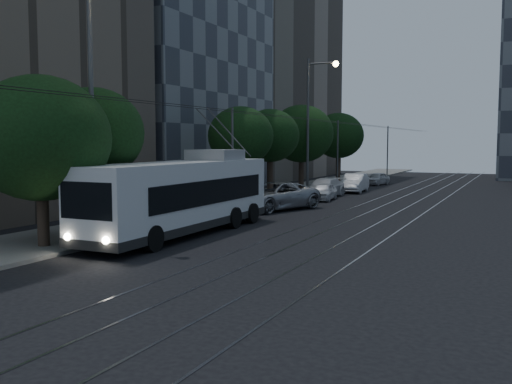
{
  "coord_description": "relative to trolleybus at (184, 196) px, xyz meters",
  "views": [
    {
      "loc": [
        9.92,
        -18.84,
        4.05
      ],
      "look_at": [
        -0.07,
        2.15,
        2.02
      ],
      "focal_mm": 40.0,
      "sensor_mm": 36.0,
      "label": 1
    }
  ],
  "objects": [
    {
      "name": "trolleybus",
      "position": [
        0.0,
        0.0,
        0.0
      ],
      "size": [
        2.75,
        12.46,
        5.63
      ],
      "rotation": [
        0.0,
        0.0,
        0.01
      ],
      "color": "white",
      "rests_on": "ground"
    },
    {
      "name": "streetlamp_far",
      "position": [
        -1.37,
        20.5,
        4.55
      ],
      "size": [
        2.51,
        0.44,
        10.43
      ],
      "color": "#4E4E51",
      "rests_on": "ground"
    },
    {
      "name": "building_tan_far",
      "position": [
        -15.31,
        39.67,
        15.71
      ],
      "size": [
        14.4,
        22.4,
        34.8
      ],
      "color": "gray",
      "rests_on": "ground"
    },
    {
      "name": "car_white_d",
      "position": [
        0.75,
        32.67,
        -1.1
      ],
      "size": [
        2.03,
        3.73,
        1.21
      ],
      "primitive_type": "imported",
      "rotation": [
        0.0,
        0.0,
        -0.18
      ],
      "color": "silver",
      "rests_on": "ground"
    },
    {
      "name": "tree_1",
      "position": [
        -3.31,
        -1.92,
        2.72
      ],
      "size": [
        4.35,
        4.35,
        6.41
      ],
      "color": "#2E2119",
      "rests_on": "ground"
    },
    {
      "name": "building_glass_mid",
      "position": [
        -15.31,
        19.67,
        11.71
      ],
      "size": [
        14.4,
        18.4,
        26.8
      ],
      "color": "#373C46",
      "rests_on": "ground"
    },
    {
      "name": "ground",
      "position": [
        3.69,
        -2.33,
        -1.71
      ],
      "size": [
        120.0,
        120.0,
        0.0
      ],
      "primitive_type": "plane",
      "color": "black",
      "rests_on": "ground"
    },
    {
      "name": "streetlamp_near",
      "position": [
        -1.68,
        -3.39,
        4.41
      ],
      "size": [
        2.46,
        0.44,
        10.17
      ],
      "color": "#4E4E51",
      "rests_on": "ground"
    },
    {
      "name": "tree_0",
      "position": [
        -2.81,
        -5.38,
        2.49
      ],
      "size": [
        5.21,
        5.21,
        6.55
      ],
      "color": "#2E2119",
      "rests_on": "ground"
    },
    {
      "name": "car_white_b",
      "position": [
        0.12,
        18.9,
        -1.01
      ],
      "size": [
        2.32,
        4.92,
        1.39
      ],
      "primitive_type": "imported",
      "rotation": [
        0.0,
        0.0,
        -0.08
      ],
      "color": "silver",
      "rests_on": "ground"
    },
    {
      "name": "tree_5",
      "position": [
        -3.31,
        33.33,
        2.99
      ],
      "size": [
        4.97,
        4.97,
        6.95
      ],
      "color": "#2E2119",
      "rests_on": "ground"
    },
    {
      "name": "sidewalk",
      "position": [
        -3.81,
        17.67,
        -1.63
      ],
      "size": [
        5.0,
        90.0,
        0.15
      ],
      "primitive_type": "cube",
      "color": "slate",
      "rests_on": "ground"
    },
    {
      "name": "tree_3",
      "position": [
        -2.81,
        15.64,
        2.79
      ],
      "size": [
        4.15,
        4.15,
        6.39
      ],
      "color": "#2E2119",
      "rests_on": "ground"
    },
    {
      "name": "tree_2",
      "position": [
        -2.81,
        11.08,
        2.71
      ],
      "size": [
        4.17,
        4.17,
        6.32
      ],
      "color": "#2E2119",
      "rests_on": "ground"
    },
    {
      "name": "pickup_silver",
      "position": [
        -0.03,
        9.96,
        -0.87
      ],
      "size": [
        4.72,
        6.62,
        1.67
      ],
      "primitive_type": "imported",
      "rotation": [
        0.0,
        0.0,
        -0.36
      ],
      "color": "#9E9FA5",
      "rests_on": "ground"
    },
    {
      "name": "tram_rails",
      "position": [
        6.19,
        17.67,
        -1.7
      ],
      "size": [
        4.52,
        90.0,
        0.02
      ],
      "color": "gray",
      "rests_on": "ground"
    },
    {
      "name": "overhead_wires",
      "position": [
        -1.29,
        17.67,
        1.76
      ],
      "size": [
        2.23,
        90.0,
        6.0
      ],
      "color": "black",
      "rests_on": "ground"
    },
    {
      "name": "car_white_c",
      "position": [
        0.99,
        24.05,
        -0.96
      ],
      "size": [
        1.92,
        4.65,
        1.5
      ],
      "primitive_type": "imported",
      "rotation": [
        0.0,
        0.0,
        0.07
      ],
      "color": "silver",
      "rests_on": "ground"
    },
    {
      "name": "car_white_a",
      "position": [
        0.81,
        16.67,
        -1.1
      ],
      "size": [
        1.79,
        3.7,
        1.22
      ],
      "primitive_type": "imported",
      "rotation": [
        0.0,
        0.0,
        0.1
      ],
      "color": "silver",
      "rests_on": "ground"
    },
    {
      "name": "tree_4",
      "position": [
        -3.21,
        22.86,
        3.03
      ],
      "size": [
        5.25,
        5.25,
        7.12
      ],
      "color": "#2E2119",
      "rests_on": "ground"
    }
  ]
}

